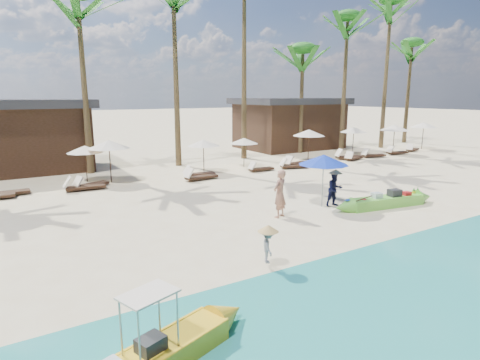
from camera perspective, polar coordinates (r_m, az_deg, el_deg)
ground at (r=13.84m, az=5.76°, el=-7.27°), size 240.00×240.00×0.00m
wet_sand_strip at (r=10.61m, az=22.75°, el=-14.40°), size 240.00×4.50×0.01m
green_canoe at (r=17.70m, az=20.01°, el=-2.86°), size 5.52×1.26×0.70m
tourist at (r=15.16m, az=5.67°, el=-1.95°), size 0.79×0.68×1.83m
vendor_green at (r=17.10m, az=13.32°, el=-1.27°), size 0.79×0.66×1.45m
vendor_yellow at (r=10.75m, az=4.00°, el=-9.35°), size 0.55×0.69×0.93m
blue_umbrella at (r=16.63m, az=11.81°, el=2.84°), size 2.03×2.03×2.19m
lounger_3_right at (r=21.27m, az=-30.35°, el=-1.47°), size 1.82×0.60×0.61m
resort_parasol_4 at (r=22.71m, az=-21.21°, el=4.10°), size 1.89×1.89×1.94m
lounger_4_right at (r=20.91m, az=-21.49°, el=-0.81°), size 1.97×0.74×0.66m
resort_parasol_5 at (r=22.07m, az=-18.15°, el=4.85°), size 2.19×2.19×2.26m
lounger_5_left at (r=21.40m, az=-20.63°, el=-0.53°), size 1.82×1.07×0.59m
resort_parasol_6 at (r=23.76m, az=-5.23°, el=5.28°), size 1.93×1.93×1.99m
lounger_6_left at (r=21.95m, az=-5.81°, el=0.54°), size 1.94×0.74×0.65m
lounger_6_right at (r=22.84m, az=-6.05°, el=0.95°), size 1.86×0.78×0.61m
resort_parasol_7 at (r=25.63m, az=0.57°, el=5.59°), size 1.83×1.83×1.88m
lounger_7_left at (r=24.41m, az=2.84°, el=1.67°), size 1.65×0.53×0.56m
lounger_7_right at (r=25.52m, az=7.45°, el=2.08°), size 1.88×1.07×0.61m
resort_parasol_8 at (r=27.85m, az=9.78°, el=6.63°), size 2.19×2.19×2.26m
lounger_8_left at (r=26.41m, az=7.82°, el=2.44°), size 2.01×0.91×0.66m
resort_parasol_9 at (r=32.27m, az=15.89°, el=6.90°), size 2.09×2.09×2.15m
lounger_9_left at (r=29.68m, az=15.79°, el=3.11°), size 1.87×1.03×0.61m
lounger_9_right at (r=30.03m, az=15.04°, el=3.30°), size 2.09×1.24×0.68m
resort_parasol_10 at (r=33.63m, az=21.14°, el=6.96°), size 2.23×2.23×2.30m
lounger_10_left at (r=31.41m, az=18.32°, el=3.44°), size 1.94×0.98×0.63m
lounger_10_right at (r=33.62m, az=21.32°, el=3.75°), size 1.94×0.81×0.64m
resort_parasol_11 at (r=37.81m, az=24.68°, el=7.14°), size 2.23×2.23×2.30m
lounger_11_left at (r=36.05m, az=23.29°, el=4.07°), size 1.77×0.98×0.58m
palm_3 at (r=25.41m, az=-21.92°, el=20.29°), size 2.08×2.08×10.52m
palm_4 at (r=26.85m, az=-9.39°, el=22.35°), size 2.08×2.08×11.70m
palm_5 at (r=29.82m, az=0.61°, el=24.12°), size 2.08×2.08×13.60m
palm_6 at (r=32.52m, az=8.89°, el=16.26°), size 2.08×2.08×8.51m
palm_7 at (r=34.62m, az=14.96°, el=18.97°), size 2.08×2.08×11.08m
palm_8 at (r=37.88m, az=20.50°, el=19.82°), size 2.08×2.08×12.70m
palm_9 at (r=42.57m, az=23.16°, el=15.79°), size 2.08×2.08×9.82m
pavilion_east at (r=35.55m, az=6.97°, el=8.10°), size 8.80×6.60×4.30m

